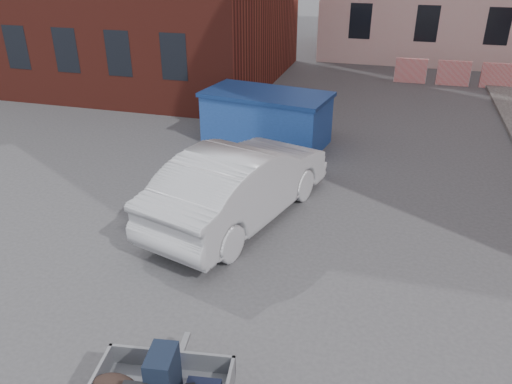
% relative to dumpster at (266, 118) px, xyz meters
% --- Properties ---
extents(ground, '(120.00, 120.00, 0.00)m').
position_rel_dumpster_xyz_m(ground, '(1.51, -6.50, -0.75)').
color(ground, '#38383A').
rests_on(ground, ground).
extents(barriers, '(4.70, 0.18, 1.00)m').
position_rel_dumpster_xyz_m(barriers, '(5.71, 8.50, -0.25)').
color(barriers, red).
rests_on(barriers, ground).
extents(dumpster, '(3.81, 2.39, 1.49)m').
position_rel_dumpster_xyz_m(dumpster, '(0.00, 0.00, 0.00)').
color(dumpster, '#224AA1').
rests_on(dumpster, ground).
extents(silver_car, '(3.01, 5.20, 1.62)m').
position_rel_dumpster_xyz_m(silver_car, '(0.64, -4.51, 0.06)').
color(silver_car, '#A5A7AC').
rests_on(silver_car, ground).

